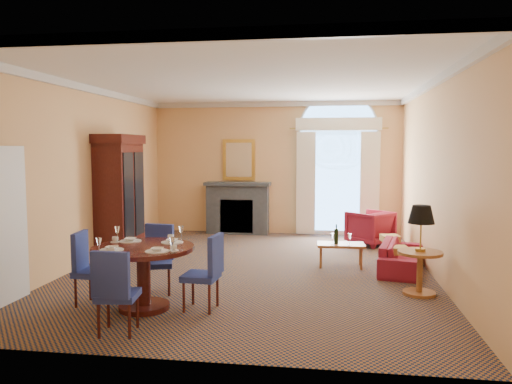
# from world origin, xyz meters

# --- Properties ---
(ground) EXTENTS (7.50, 7.50, 0.00)m
(ground) POSITION_xyz_m (0.00, 0.00, 0.00)
(ground) COLOR #13213C
(ground) RESTS_ON ground
(room_envelope) EXTENTS (6.04, 7.52, 3.45)m
(room_envelope) POSITION_xyz_m (-0.03, 0.67, 2.51)
(room_envelope) COLOR #E9B26F
(room_envelope) RESTS_ON ground
(armoire) EXTENTS (0.67, 1.19, 2.35)m
(armoire) POSITION_xyz_m (-2.72, 0.76, 1.13)
(armoire) COLOR #350F0C
(armoire) RESTS_ON ground
(dining_table) EXTENTS (1.32, 1.32, 1.03)m
(dining_table) POSITION_xyz_m (-1.06, -2.29, 0.61)
(dining_table) COLOR #350F0C
(dining_table) RESTS_ON ground
(dining_chair_north) EXTENTS (0.55, 0.55, 0.98)m
(dining_chair_north) POSITION_xyz_m (-1.15, -1.49, 0.56)
(dining_chair_north) COLOR navy
(dining_chair_north) RESTS_ON ground
(dining_chair_south) EXTENTS (0.49, 0.49, 0.98)m
(dining_chair_south) POSITION_xyz_m (-1.04, -3.23, 0.56)
(dining_chair_south) COLOR navy
(dining_chair_south) RESTS_ON ground
(dining_chair_east) EXTENTS (0.49, 0.48, 0.98)m
(dining_chair_east) POSITION_xyz_m (-0.23, -2.19, 0.56)
(dining_chair_east) COLOR navy
(dining_chair_east) RESTS_ON ground
(dining_chair_west) EXTENTS (0.49, 0.48, 0.98)m
(dining_chair_west) POSITION_xyz_m (-1.88, -2.21, 0.56)
(dining_chair_west) COLOR navy
(dining_chair_west) RESTS_ON ground
(sofa) EXTENTS (0.98, 1.77, 0.49)m
(sofa) POSITION_xyz_m (2.55, 0.33, 0.24)
(sofa) COLOR maroon
(sofa) RESTS_ON ground
(armchair) EXTENTS (1.14, 1.14, 0.74)m
(armchair) POSITION_xyz_m (2.19, 2.55, 0.37)
(armchair) COLOR maroon
(armchair) RESTS_ON ground
(coffee_table) EXTENTS (0.84, 0.50, 0.77)m
(coffee_table) POSITION_xyz_m (1.51, 0.42, 0.40)
(coffee_table) COLOR #9D5E2F
(coffee_table) RESTS_ON ground
(side_table) EXTENTS (0.63, 0.63, 1.26)m
(side_table) POSITION_xyz_m (2.60, -1.10, 0.80)
(side_table) COLOR #9D5E2F
(side_table) RESTS_ON ground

